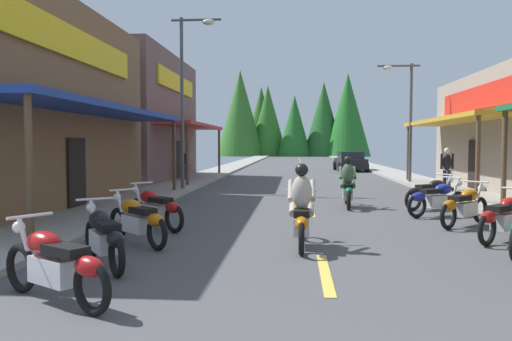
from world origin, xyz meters
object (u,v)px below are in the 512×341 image
rider_cruising_lead (301,212)px  rider_cruising_trailing (348,186)px  motorcycle_parked_left_0 (55,264)px  streetlamp_left (188,81)px  streetlamp_right (404,105)px  motorcycle_parked_right_3 (504,217)px  motorcycle_parked_left_2 (137,219)px  motorcycle_parked_left_1 (104,236)px  pedestrian_by_shop (186,162)px  motorcycle_parked_right_5 (437,198)px  motorcycle_parked_right_4 (464,206)px  motorcycle_parked_right_6 (431,193)px  motorcycle_parked_left_3 (155,208)px  pedestrian_browsing (447,166)px  parked_car_curbside (350,161)px

rider_cruising_lead → rider_cruising_trailing: size_ratio=1.00×
motorcycle_parked_left_0 → streetlamp_left: bearing=-52.6°
streetlamp_right → motorcycle_parked_right_3: (-1.08, -14.47, -3.30)m
motorcycle_parked_right_3 → motorcycle_parked_left_2: same height
motorcycle_parked_left_1 → pedestrian_by_shop: pedestrian_by_shop is taller
motorcycle_parked_left_0 → rider_cruising_trailing: size_ratio=0.88×
motorcycle_parked_left_0 → motorcycle_parked_right_3: bearing=-116.0°
motorcycle_parked_left_2 → motorcycle_parked_right_5: bearing=-104.0°
motorcycle_parked_left_1 → motorcycle_parked_right_4: bearing=-93.0°
streetlamp_left → pedestrian_by_shop: streetlamp_left is taller
motorcycle_parked_right_3 → motorcycle_parked_right_6: 4.91m
motorcycle_parked_right_5 → motorcycle_parked_left_3: bearing=169.1°
motorcycle_parked_right_4 → pedestrian_browsing: bearing=31.6°
pedestrian_browsing → motorcycle_parked_left_0: bearing=133.7°
motorcycle_parked_left_1 → pedestrian_browsing: pedestrian_browsing is taller
rider_cruising_trailing → pedestrian_by_shop: pedestrian_by_shop is taller
motorcycle_parked_left_1 → rider_cruising_lead: rider_cruising_lead is taller
motorcycle_parked_right_5 → rider_cruising_lead: rider_cruising_lead is taller
motorcycle_parked_right_3 → motorcycle_parked_left_3: bearing=128.8°
streetlamp_right → motorcycle_parked_left_3: size_ratio=3.37×
motorcycle_parked_left_0 → motorcycle_parked_left_1: 1.79m
motorcycle_parked_right_3 → pedestrian_by_shop: pedestrian_by_shop is taller
rider_cruising_lead → pedestrian_browsing: (5.84, 10.96, 0.39)m
motorcycle_parked_left_1 → pedestrian_browsing: (8.93, 12.73, 0.55)m
motorcycle_parked_right_5 → streetlamp_right: bearing=51.3°
streetlamp_left → motorcycle_parked_left_1: size_ratio=3.90×
motorcycle_parked_right_3 → motorcycle_parked_left_3: size_ratio=0.93×
motorcycle_parked_right_4 → motorcycle_parked_left_2: same height
motorcycle_parked_right_5 → motorcycle_parked_left_2: size_ratio=1.16×
motorcycle_parked_left_0 → motorcycle_parked_left_1: same height
motorcycle_parked_right_3 → motorcycle_parked_left_3: (-7.28, 0.87, 0.00)m
motorcycle_parked_left_0 → motorcycle_parked_left_2: size_ratio=1.15×
rider_cruising_trailing → pedestrian_by_shop: bearing=38.8°
motorcycle_parked_right_6 → motorcycle_parked_left_1: bearing=-165.7°
streetlamp_left → motorcycle_parked_right_5: size_ratio=3.72×
motorcycle_parked_right_5 → motorcycle_parked_left_3: same height
motorcycle_parked_right_3 → rider_cruising_lead: 4.10m
motorcycle_parked_left_2 → parked_car_curbside: size_ratio=0.37×
motorcycle_parked_right_5 → rider_cruising_lead: 5.67m
motorcycle_parked_right_3 → motorcycle_parked_right_4: size_ratio=1.01×
parked_car_curbside → motorcycle_parked_right_6: bearing=177.8°
rider_cruising_trailing → motorcycle_parked_right_3: bearing=-150.5°
motorcycle_parked_right_3 → motorcycle_parked_left_0: size_ratio=0.85×
streetlamp_left → rider_cruising_lead: bearing=-67.5°
rider_cruising_lead → pedestrian_by_shop: bearing=20.2°
motorcycle_parked_right_6 → pedestrian_by_shop: pedestrian_by_shop is taller
motorcycle_parked_right_3 → pedestrian_browsing: bearing=35.3°
motorcycle_parked_right_4 → motorcycle_parked_left_3: size_ratio=0.93×
streetlamp_right → motorcycle_parked_right_5: 11.59m
pedestrian_browsing → parked_car_curbside: pedestrian_browsing is taller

